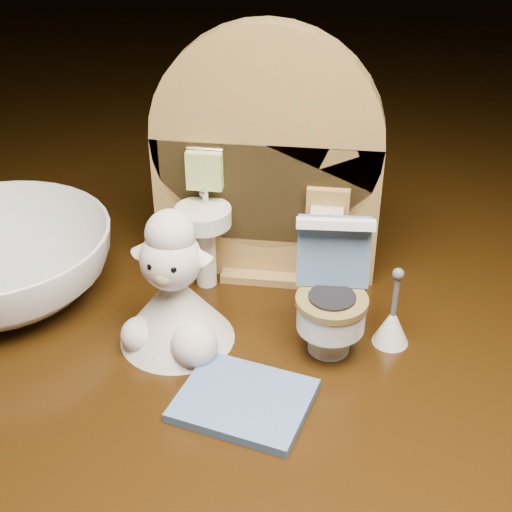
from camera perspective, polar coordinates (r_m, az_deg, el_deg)
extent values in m
cube|color=black|center=(0.42, -0.43, -11.80)|extent=(2.50, 2.50, 0.10)
cube|color=#A47E41|center=(0.42, 0.79, 3.79)|extent=(0.13, 0.02, 0.09)
cylinder|color=#A47E41|center=(0.40, 0.84, 9.27)|extent=(0.13, 0.02, 0.13)
cube|color=#A47E41|center=(0.44, 0.75, -0.91)|extent=(0.05, 0.04, 0.01)
cylinder|color=white|center=(0.42, -4.05, 0.36)|extent=(0.01, 0.01, 0.04)
cylinder|color=white|center=(0.40, -4.27, 3.19)|extent=(0.03, 0.03, 0.01)
cylinder|color=silver|center=(0.40, -4.07, 5.04)|extent=(0.00, 0.00, 0.01)
cube|color=#BAD56C|center=(0.40, -4.15, 6.84)|extent=(0.02, 0.01, 0.02)
cube|color=#A47E41|center=(0.40, 5.75, 3.91)|extent=(0.02, 0.01, 0.02)
cylinder|color=beige|center=(0.40, 5.66, 2.75)|extent=(0.02, 0.02, 0.02)
cylinder|color=white|center=(0.37, 5.88, -6.39)|extent=(0.02, 0.02, 0.02)
cylinder|color=white|center=(0.36, 6.02, -4.72)|extent=(0.03, 0.03, 0.01)
cylinder|color=brown|center=(0.36, 6.09, -3.60)|extent=(0.04, 0.04, 0.00)
cube|color=white|center=(0.38, 5.96, -2.99)|extent=(0.03, 0.02, 0.04)
cube|color=#4D6B97|center=(0.36, 6.23, 0.35)|extent=(0.04, 0.02, 0.04)
cube|color=white|center=(0.35, 6.41, 2.55)|extent=(0.04, 0.01, 0.01)
cylinder|color=#95C843|center=(0.37, 7.47, 0.49)|extent=(0.01, 0.01, 0.01)
cube|color=#4D6B97|center=(0.34, -0.97, -11.47)|extent=(0.07, 0.06, 0.00)
cone|color=white|center=(0.38, 10.81, -5.49)|extent=(0.02, 0.02, 0.02)
cylinder|color=#59595B|center=(0.37, 11.10, -3.11)|extent=(0.00, 0.00, 0.03)
sphere|color=#59595B|center=(0.36, 11.31, -1.42)|extent=(0.01, 0.01, 0.01)
cone|color=beige|center=(0.37, -6.45, -4.07)|extent=(0.06, 0.06, 0.04)
sphere|color=beige|center=(0.36, -4.98, -7.12)|extent=(0.02, 0.02, 0.02)
sphere|color=beige|center=(0.38, -9.26, -6.30)|extent=(0.02, 0.02, 0.02)
sphere|color=silver|center=(0.36, -6.84, -0.27)|extent=(0.03, 0.03, 0.03)
sphere|color=tan|center=(0.35, -7.37, -1.65)|extent=(0.01, 0.01, 0.01)
sphere|color=beige|center=(0.35, -6.87, 1.73)|extent=(0.03, 0.03, 0.03)
cone|color=silver|center=(0.36, -8.93, 0.70)|extent=(0.01, 0.01, 0.01)
cone|color=silver|center=(0.35, -4.57, 0.20)|extent=(0.01, 0.01, 0.01)
sphere|color=black|center=(0.35, -8.39, -0.83)|extent=(0.00, 0.00, 0.00)
sphere|color=black|center=(0.34, -6.63, -1.05)|extent=(0.00, 0.00, 0.00)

